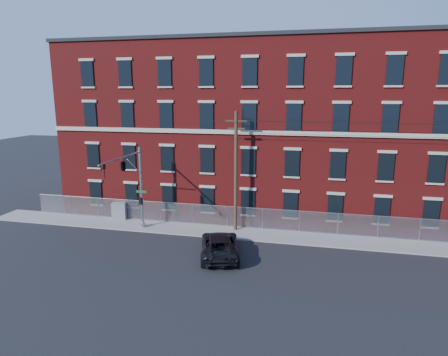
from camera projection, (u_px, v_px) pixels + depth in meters
ground at (194, 255)px, 28.06m from camera, size 140.00×140.00×0.00m
sidewalk at (359, 242)px, 30.24m from camera, size 65.00×3.00×0.12m
mill_building at (354, 129)px, 37.03m from camera, size 55.30×14.32×16.30m
chain_link_fence at (358, 225)px, 31.27m from camera, size 59.06×0.06×1.85m
traffic_signal_mast at (128, 173)px, 30.27m from camera, size 0.90×6.75×7.00m
utility_pole_near at (236, 170)px, 31.83m from camera, size 1.80×0.28×10.00m
pickup_truck at (220, 245)px, 27.77m from camera, size 3.95×6.17×1.58m
utility_cabinet at (119, 211)px, 35.51m from camera, size 1.35×0.88×1.56m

